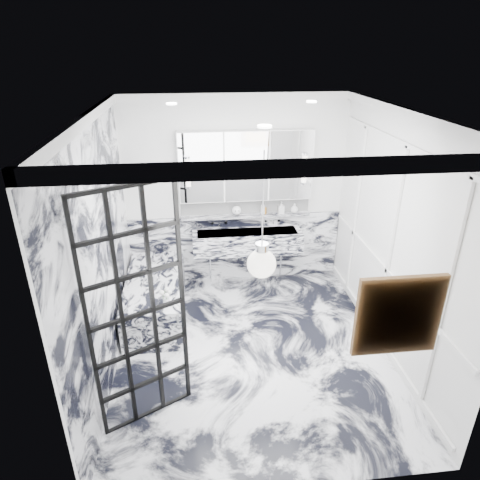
{
  "coord_description": "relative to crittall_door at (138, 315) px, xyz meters",
  "views": [
    {
      "loc": [
        -0.6,
        -4.11,
        3.41
      ],
      "look_at": [
        -0.08,
        0.5,
        1.25
      ],
      "focal_mm": 32.0,
      "sensor_mm": 36.0,
      "label": 1
    }
  ],
  "objects": [
    {
      "name": "floor",
      "position": [
        1.15,
        0.85,
        -1.19
      ],
      "size": [
        3.6,
        3.6,
        0.0
      ],
      "primitive_type": "plane",
      "color": "white",
      "rests_on": "ground"
    },
    {
      "name": "ceiling",
      "position": [
        1.15,
        0.85,
        1.61
      ],
      "size": [
        3.6,
        3.6,
        0.0
      ],
      "primitive_type": "plane",
      "rotation": [
        3.14,
        0.0,
        0.0
      ],
      "color": "white",
      "rests_on": "wall_back"
    },
    {
      "name": "wall_back",
      "position": [
        1.15,
        2.65,
        0.21
      ],
      "size": [
        3.6,
        0.0,
        3.6
      ],
      "primitive_type": "plane",
      "rotation": [
        1.57,
        0.0,
        0.0
      ],
      "color": "white",
      "rests_on": "floor"
    },
    {
      "name": "wall_front",
      "position": [
        1.15,
        -0.95,
        0.21
      ],
      "size": [
        3.6,
        0.0,
        3.6
      ],
      "primitive_type": "plane",
      "rotation": [
        -1.57,
        0.0,
        0.0
      ],
      "color": "white",
      "rests_on": "floor"
    },
    {
      "name": "wall_left",
      "position": [
        -0.45,
        0.85,
        0.21
      ],
      "size": [
        0.0,
        3.6,
        3.6
      ],
      "primitive_type": "plane",
      "rotation": [
        1.57,
        0.0,
        1.57
      ],
      "color": "white",
      "rests_on": "floor"
    },
    {
      "name": "wall_right",
      "position": [
        2.75,
        0.85,
        0.21
      ],
      "size": [
        0.0,
        3.6,
        3.6
      ],
      "primitive_type": "plane",
      "rotation": [
        1.57,
        0.0,
        -1.57
      ],
      "color": "white",
      "rests_on": "floor"
    },
    {
      "name": "marble_clad_back",
      "position": [
        1.15,
        2.62,
        -0.67
      ],
      "size": [
        3.18,
        0.05,
        1.05
      ],
      "primitive_type": "cube",
      "color": "white",
      "rests_on": "floor"
    },
    {
      "name": "marble_clad_left",
      "position": [
        -0.44,
        0.85,
        0.15
      ],
      "size": [
        0.02,
        3.56,
        2.68
      ],
      "primitive_type": "cube",
      "color": "white",
      "rests_on": "floor"
    },
    {
      "name": "panel_molding",
      "position": [
        2.73,
        0.85,
        0.11
      ],
      "size": [
        0.03,
        3.4,
        2.3
      ],
      "primitive_type": "cube",
      "color": "white",
      "rests_on": "floor"
    },
    {
      "name": "soap_bottle_a",
      "position": [
        1.55,
        2.56,
        -0.01
      ],
      "size": [
        0.07,
        0.07,
        0.19
      ],
      "primitive_type": "imported",
      "rotation": [
        0.0,
        0.0,
        -0.01
      ],
      "color": "#8C5919",
      "rests_on": "ledge"
    },
    {
      "name": "soap_bottle_b",
      "position": [
        1.82,
        2.56,
        -0.01
      ],
      "size": [
        0.08,
        0.09,
        0.18
      ],
      "primitive_type": "imported",
      "rotation": [
        0.0,
        0.0,
        0.02
      ],
      "color": "#4C4C51",
      "rests_on": "ledge"
    },
    {
      "name": "soap_bottle_c",
      "position": [
        2.02,
        2.56,
        -0.03
      ],
      "size": [
        0.14,
        0.14,
        0.15
      ],
      "primitive_type": "imported",
      "rotation": [
        0.0,
        0.0,
        0.27
      ],
      "color": "silver",
      "rests_on": "ledge"
    },
    {
      "name": "face_pot",
      "position": [
        1.16,
        2.56,
        -0.03
      ],
      "size": [
        0.14,
        0.14,
        0.14
      ],
      "primitive_type": "sphere",
      "color": "white",
      "rests_on": "ledge"
    },
    {
      "name": "amber_bottle",
      "position": [
        1.58,
        2.56,
        -0.05
      ],
      "size": [
        0.04,
        0.04,
        0.1
      ],
      "primitive_type": "cylinder",
      "color": "#8C5919",
      "rests_on": "ledge"
    },
    {
      "name": "flower_vase",
      "position": [
        0.16,
        1.07,
        -0.58
      ],
      "size": [
        0.07,
        0.07,
        0.12
      ],
      "primitive_type": "cylinder",
      "color": "silver",
      "rests_on": "bathtub"
    },
    {
      "name": "crittall_door",
      "position": [
        0.0,
        0.0,
        0.0
      ],
      "size": [
        0.8,
        0.44,
        2.39
      ],
      "primitive_type": null,
      "rotation": [
        0.0,
        0.0,
        0.48
      ],
      "color": "black",
      "rests_on": "floor"
    },
    {
      "name": "artwork",
      "position": [
        1.93,
        -0.91,
        0.47
      ],
      "size": [
        0.53,
        0.05,
        0.53
      ],
      "primitive_type": "cube",
      "color": "gold",
      "rests_on": "wall_front"
    },
    {
      "name": "pendant_light",
      "position": [
        1.03,
        -0.45,
        0.69
      ],
      "size": [
        0.22,
        0.22,
        0.22
      ],
      "primitive_type": "sphere",
      "color": "white",
      "rests_on": "ceiling"
    },
    {
      "name": "trough_sink",
      "position": [
        1.3,
        2.4,
        -0.46
      ],
      "size": [
        1.6,
        0.45,
        0.3
      ],
      "primitive_type": "cube",
      "color": "silver",
      "rests_on": "wall_back"
    },
    {
      "name": "ledge",
      "position": [
        1.3,
        2.57,
        -0.12
      ],
      "size": [
        1.9,
        0.14,
        0.04
      ],
      "primitive_type": "cube",
      "color": "silver",
      "rests_on": "wall_back"
    },
    {
      "name": "subway_tile",
      "position": [
        1.3,
        2.63,
        0.01
      ],
      "size": [
        1.9,
        0.03,
        0.23
      ],
      "primitive_type": "cube",
      "color": "white",
      "rests_on": "wall_back"
    },
    {
      "name": "mirror_cabinet",
      "position": [
        1.3,
        2.57,
        0.63
      ],
      "size": [
        1.9,
        0.16,
        1.0
      ],
      "primitive_type": "cube",
      "color": "white",
      "rests_on": "wall_back"
    },
    {
      "name": "sconce_left",
      "position": [
        0.48,
        2.48,
        0.59
      ],
      "size": [
        0.07,
        0.07,
        0.4
      ],
      "primitive_type": "cylinder",
      "color": "white",
      "rests_on": "mirror_cabinet"
    },
    {
      "name": "sconce_right",
      "position": [
        2.12,
        2.48,
        0.59
      ],
      "size": [
        0.07,
        0.07,
        0.4
      ],
      "primitive_type": "cylinder",
      "color": "white",
      "rests_on": "mirror_cabinet"
    },
    {
      "name": "bathtub",
      "position": [
        -0.03,
        1.74,
        -0.92
      ],
      "size": [
        0.75,
        1.65,
        0.55
      ],
      "primitive_type": "cube",
      "color": "silver",
      "rests_on": "floor"
    }
  ]
}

